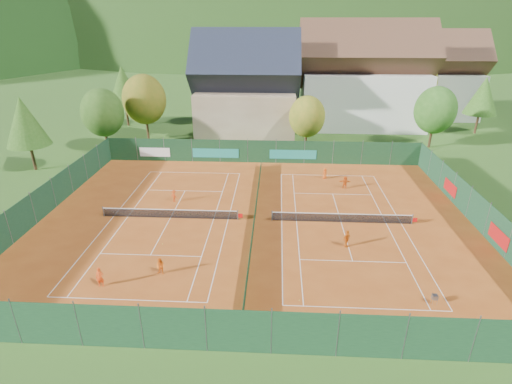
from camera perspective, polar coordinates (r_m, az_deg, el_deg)
The scene contains 32 objects.
ground at distance 37.39m, azimuth -0.17°, elevation -4.07°, with size 600.00×600.00×0.00m, color #2B551A.
clay_pad at distance 37.38m, azimuth -0.17°, elevation -4.04°, with size 40.00×32.00×0.01m, color #A54A18.
court_markings_left at distance 38.62m, azimuth -12.13°, elevation -3.64°, with size 11.03×23.83×0.00m.
court_markings_right at distance 37.83m, azimuth 12.06°, elevation -4.25°, with size 11.03×23.83×0.00m.
tennis_net_left at distance 38.35m, azimuth -11.97°, elevation -2.99°, with size 13.30×0.10×1.02m.
tennis_net_right at distance 37.63m, azimuth 12.36°, elevation -3.58°, with size 13.30×0.10×1.02m.
court_divider at distance 37.15m, azimuth -0.17°, elevation -3.36°, with size 0.03×28.80×1.00m.
fence_north at distance 51.58m, azimuth 0.33°, elevation 5.76°, with size 40.00×0.10×3.00m.
fence_south at distance 23.41m, azimuth -2.51°, elevation -19.29°, with size 40.00×0.04×3.00m.
fence_west at distance 42.69m, azimuth -28.06°, elevation -1.11°, with size 0.04×32.00×3.00m.
fence_east at distance 40.94m, azimuth 29.05°, elevation -2.37°, with size 0.09×32.00×3.00m.
chalet at distance 64.09m, azimuth -1.37°, elevation 14.10°, with size 16.20×12.00×16.00m.
hotel_block_a at distance 71.13m, azimuth 15.02°, elevation 14.93°, with size 21.60×11.00×17.25m.
hotel_block_b at distance 82.67m, azimuth 23.72°, elevation 14.39°, with size 17.28×10.00×15.50m.
tree_west_front at distance 59.36m, azimuth -21.09°, elevation 10.54°, with size 5.72×5.72×8.69m.
tree_west_mid at distance 63.28m, azimuth -15.67°, elevation 12.61°, with size 6.44×6.44×9.78m.
tree_west_back at distance 72.61m, azimuth -18.42°, elevation 14.19°, with size 5.60×5.60×10.00m.
tree_center at distance 56.59m, azimuth 7.30°, elevation 10.63°, with size 5.01×5.01×7.60m.
tree_east_front at distance 62.31m, azimuth 24.25°, elevation 10.61°, with size 5.72×5.72×8.69m.
tree_east_mid at distance 73.38m, azimuth 29.69°, elevation 11.88°, with size 5.04×5.04×9.00m.
tree_west_side at distance 55.20m, azimuth -30.17°, elevation 8.72°, with size 5.04×5.04×9.00m.
tree_east_back at distance 77.61m, azimuth 21.86°, elevation 14.28°, with size 7.15×7.15×10.86m.
mountain_backdrop at distance 273.81m, azimuth 8.78°, elevation 11.57°, with size 820.00×530.00×242.00m.
ball_hopper at distance 29.60m, azimuth 24.19°, elevation -13.51°, with size 0.34×0.34×0.80m.
loose_ball_0 at distance 34.53m, azimuth -13.21°, elevation -7.23°, with size 0.07×0.07×0.07m, color #CCD833.
loose_ball_1 at distance 27.87m, azimuth 6.20°, elevation -15.12°, with size 0.07×0.07×0.07m, color #CCD833.
player_left_near at distance 30.56m, azimuth -21.40°, elevation -11.26°, with size 0.55×0.36×1.51m, color #E34814.
player_left_mid at distance 30.58m, azimuth -13.50°, elevation -10.26°, with size 0.66×0.52×1.36m, color orange.
player_left_far at distance 41.62m, azimuth -11.61°, elevation -0.56°, with size 0.82×0.47×1.27m, color #CE4312.
player_right_near at distance 33.77m, azimuth 12.84°, elevation -6.51°, with size 0.89×0.37×1.53m, color #D56313.
player_right_far_a at distance 47.31m, azimuth 9.81°, elevation 2.65°, with size 0.64×0.41×1.30m, color #E15614.
player_right_far_b at distance 45.03m, azimuth 12.57°, elevation 1.37°, with size 1.30×0.42×1.41m, color #E05913.
Camera 1 is at (1.88, -32.97, 17.51)m, focal length 28.00 mm.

